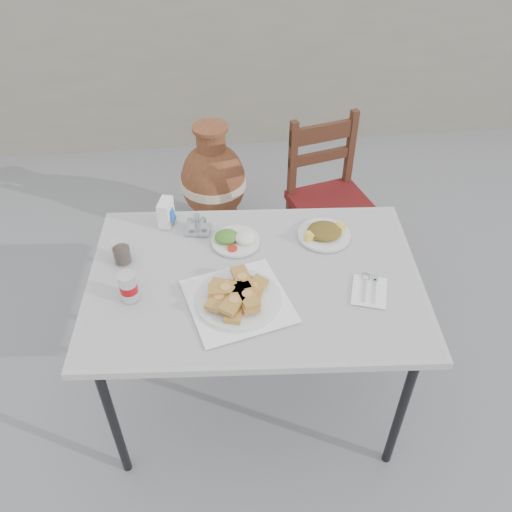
{
  "coord_description": "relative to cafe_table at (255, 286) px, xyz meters",
  "views": [
    {
      "loc": [
        -0.29,
        -1.65,
        2.31
      ],
      "look_at": [
        -0.11,
        -0.04,
        0.88
      ],
      "focal_mm": 38.0,
      "sensor_mm": 36.0,
      "label": 1
    }
  ],
  "objects": [
    {
      "name": "pide_plate",
      "position": [
        -0.08,
        -0.13,
        0.09
      ],
      "size": [
        0.45,
        0.45,
        0.08
      ],
      "rotation": [
        0.0,
        0.0,
        0.25
      ],
      "color": "white",
      "rests_on": "cafe_table"
    },
    {
      "name": "napkin_holder",
      "position": [
        -0.35,
        0.39,
        0.12
      ],
      "size": [
        0.08,
        0.11,
        0.12
      ],
      "rotation": [
        0.0,
        0.0,
        -0.27
      ],
      "color": "white",
      "rests_on": "cafe_table"
    },
    {
      "name": "back_wall",
      "position": [
        0.12,
        2.59,
        -0.16
      ],
      "size": [
        6.0,
        0.25,
        1.2
      ],
      "primitive_type": "cube",
      "color": "gray",
      "rests_on": "ground"
    },
    {
      "name": "terracotta_urn",
      "position": [
        -0.12,
        1.4,
        -0.41
      ],
      "size": [
        0.43,
        0.43,
        0.74
      ],
      "color": "brown",
      "rests_on": "ground"
    },
    {
      "name": "cola_glass",
      "position": [
        -0.53,
        0.15,
        0.11
      ],
      "size": [
        0.08,
        0.08,
        0.11
      ],
      "color": "white",
      "rests_on": "cafe_table"
    },
    {
      "name": "cutlery_napkin",
      "position": [
        0.44,
        -0.12,
        0.06
      ],
      "size": [
        0.18,
        0.2,
        0.01
      ],
      "rotation": [
        0.0,
        0.0,
        -0.32
      ],
      "color": "white",
      "rests_on": "cafe_table"
    },
    {
      "name": "ground",
      "position": [
        0.12,
        0.09,
        -0.76
      ],
      "size": [
        80.0,
        80.0,
        0.0
      ],
      "primitive_type": "plane",
      "color": "slate",
      "rests_on": "ground"
    },
    {
      "name": "soda_can",
      "position": [
        -0.49,
        -0.07,
        0.12
      ],
      "size": [
        0.07,
        0.07,
        0.12
      ],
      "color": "silver",
      "rests_on": "cafe_table"
    },
    {
      "name": "salad_chopped_plate",
      "position": [
        0.33,
        0.22,
        0.08
      ],
      "size": [
        0.23,
        0.23,
        0.05
      ],
      "color": "silver",
      "rests_on": "cafe_table"
    },
    {
      "name": "cafe_table",
      "position": [
        0.0,
        0.0,
        0.0
      ],
      "size": [
        1.4,
        1.0,
        0.81
      ],
      "rotation": [
        0.0,
        0.0,
        -0.08
      ],
      "color": "black",
      "rests_on": "ground"
    },
    {
      "name": "salad_rice_plate",
      "position": [
        -0.06,
        0.22,
        0.08
      ],
      "size": [
        0.21,
        0.21,
        0.05
      ],
      "color": "silver",
      "rests_on": "cafe_table"
    },
    {
      "name": "chair",
      "position": [
        0.53,
        0.92,
        -0.26
      ],
      "size": [
        0.51,
        0.51,
        0.95
      ],
      "rotation": [
        0.0,
        0.0,
        0.25
      ],
      "color": "#33190E",
      "rests_on": "ground"
    },
    {
      "name": "condiment_caddy",
      "position": [
        -0.22,
        0.32,
        0.08
      ],
      "size": [
        0.13,
        0.11,
        0.08
      ],
      "rotation": [
        0.0,
        0.0,
        -0.19
      ],
      "color": "silver",
      "rests_on": "cafe_table"
    }
  ]
}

